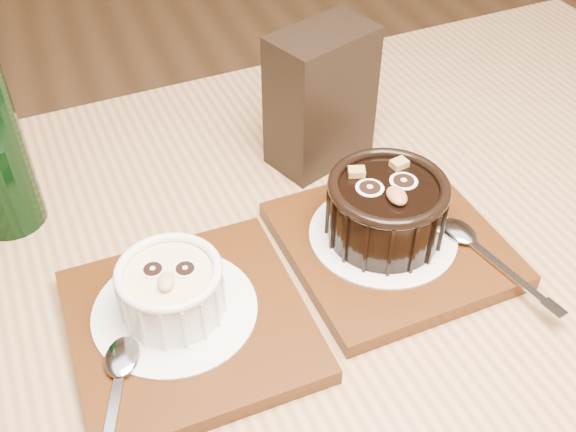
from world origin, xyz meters
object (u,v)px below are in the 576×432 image
ramekin_white (171,288)px  table (304,393)px  tray_left (190,324)px  tray_right (391,244)px  condiment_stand (321,98)px  ramekin_dark (386,207)px

ramekin_white → table: bearing=-4.9°
tray_left → tray_right: 0.19m
table → condiment_stand: 0.28m
tray_left → ramekin_white: size_ratio=2.21×
ramekin_white → ramekin_dark: size_ratio=0.79×
ramekin_white → tray_left: bearing=-34.9°
ramekin_white → tray_right: 0.20m
ramekin_white → condiment_stand: condiment_stand is taller
tray_left → tray_right: (0.19, 0.02, 0.00)m
table → ramekin_dark: (0.10, 0.06, 0.14)m
table → ramekin_white: size_ratio=15.30×
tray_left → tray_right: bearing=7.4°
tray_left → table: bearing=-19.7°
condiment_stand → tray_left: bearing=-136.0°
condiment_stand → tray_right: bearing=-87.7°
table → ramekin_dark: 0.18m
table → condiment_stand: (0.10, 0.21, 0.16)m
tray_left → ramekin_white: 0.04m
tray_left → tray_right: size_ratio=1.00×
tray_left → ramekin_white: (-0.01, 0.01, 0.03)m
tray_left → tray_right: same height
table → tray_left: bearing=160.3°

